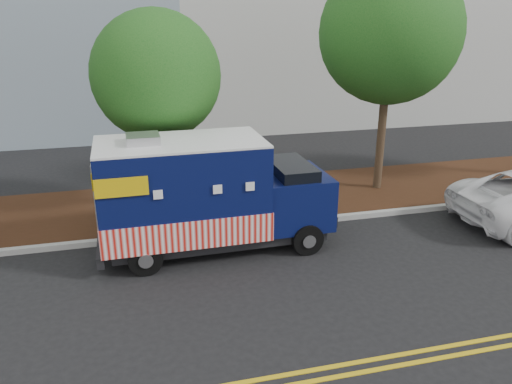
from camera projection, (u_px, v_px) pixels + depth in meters
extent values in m
plane|color=black|center=(162.00, 263.00, 11.87)|extent=(120.00, 120.00, 0.00)
cube|color=#9E9E99|center=(158.00, 236.00, 13.12)|extent=(120.00, 0.18, 0.15)
cube|color=#331D0E|center=(153.00, 208.00, 15.04)|extent=(120.00, 4.00, 0.15)
cylinder|color=#38281C|center=(162.00, 162.00, 14.36)|extent=(0.26, 0.26, 3.14)
sphere|color=#175418|center=(156.00, 75.00, 13.53)|extent=(3.52, 3.52, 3.52)
cylinder|color=#38281C|center=(381.00, 133.00, 15.97)|extent=(0.26, 0.26, 3.99)
sphere|color=#175418|center=(390.00, 32.00, 14.93)|extent=(4.29, 4.29, 4.29)
cube|color=black|center=(218.00, 233.00, 12.58)|extent=(5.22, 1.85, 0.26)
cube|color=#09103F|center=(182.00, 188.00, 11.94)|extent=(3.93, 2.20, 2.23)
cube|color=red|center=(184.00, 218.00, 12.21)|extent=(3.97, 2.26, 0.70)
cube|color=white|center=(180.00, 142.00, 11.55)|extent=(3.93, 2.20, 0.06)
cube|color=#B7B7BA|center=(143.00, 139.00, 11.31)|extent=(0.75, 0.75, 0.20)
cube|color=#09103F|center=(292.00, 197.00, 12.80)|extent=(1.70, 2.02, 1.30)
cube|color=black|center=(291.00, 174.00, 12.58)|extent=(0.96, 1.82, 0.60)
cube|color=black|center=(322.00, 210.00, 13.16)|extent=(0.11, 1.86, 0.28)
cube|color=black|center=(101.00, 245.00, 11.87)|extent=(0.20, 2.09, 0.26)
cube|color=#B7B7BA|center=(97.00, 193.00, 11.44)|extent=(0.07, 1.67, 1.76)
cube|color=#B7B7BA|center=(188.00, 172.00, 12.99)|extent=(1.67, 0.07, 1.02)
cube|color=#DEB40B|center=(121.00, 187.00, 10.42)|extent=(1.11, 0.04, 0.42)
cube|color=#DEB40B|center=(120.00, 159.00, 12.42)|extent=(1.11, 0.04, 0.42)
cylinder|color=black|center=(307.00, 239.00, 12.22)|extent=(0.78, 0.27, 0.78)
cylinder|color=black|center=(283.00, 211.00, 13.94)|extent=(0.78, 0.27, 0.78)
cylinder|color=black|center=(145.00, 259.00, 11.26)|extent=(0.78, 0.27, 0.78)
cylinder|color=black|center=(141.00, 226.00, 12.98)|extent=(0.78, 0.27, 0.78)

